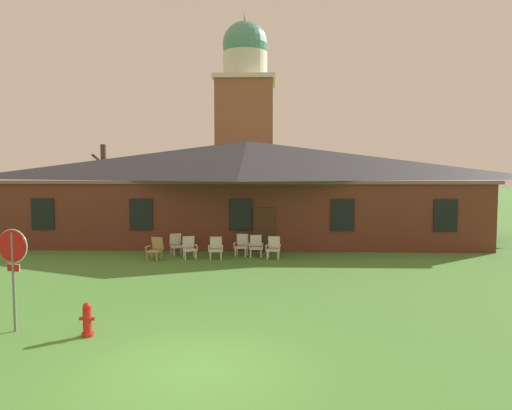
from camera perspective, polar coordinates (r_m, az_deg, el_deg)
name	(u,v)px	position (r m, az deg, el deg)	size (l,w,h in m)	color
ground_plane	(192,371)	(9.66, -7.67, -19.12)	(200.00, 200.00, 0.00)	#477F33
brick_building	(247,188)	(27.27, -1.09, 2.00)	(24.71, 10.40, 5.53)	brown
dome_tower	(245,124)	(41.76, -1.30, 9.75)	(5.18, 5.18, 17.49)	#93563D
stop_sign	(13,259)	(12.60, -27.17, -5.84)	(0.79, 0.21, 2.45)	slate
lawn_chair_by_porch	(156,248)	(20.94, -11.98, -5.09)	(0.73, 0.77, 0.96)	tan
lawn_chair_near_door	(177,244)	(21.98, -9.52, -4.62)	(0.82, 0.86, 0.96)	silver
lawn_chair_left_end	(189,247)	(21.01, -8.03, -5.01)	(0.77, 0.82, 0.96)	silver
lawn_chair_middle	(216,248)	(20.70, -4.85, -5.12)	(0.68, 0.71, 0.96)	silver
lawn_chair_right_end	(242,244)	(21.53, -1.72, -4.75)	(0.69, 0.73, 0.96)	white
lawn_chair_far_side	(256,245)	(21.21, -0.02, -4.88)	(0.66, 0.68, 0.96)	silver
lawn_chair_under_eave	(274,247)	(20.76, 2.13, -5.08)	(0.69, 0.72, 0.96)	silver
bare_tree_beside_building	(104,185)	(32.09, -17.83, 2.30)	(1.59, 1.48, 5.52)	brown
fire_hydrant	(87,320)	(11.89, -19.61, -12.90)	(0.36, 0.28, 0.79)	red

